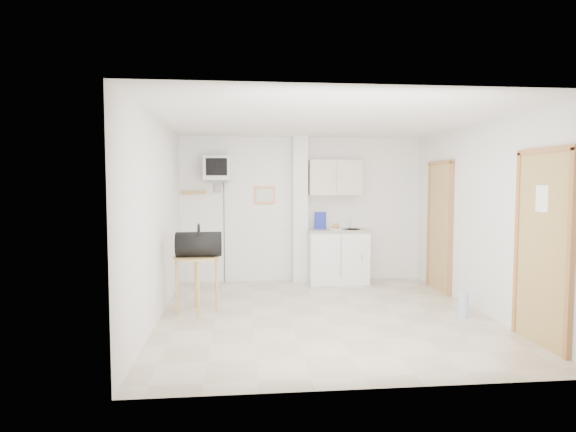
{
  "coord_description": "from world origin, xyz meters",
  "views": [
    {
      "loc": [
        -1.09,
        -6.05,
        1.72
      ],
      "look_at": [
        -0.41,
        0.6,
        1.25
      ],
      "focal_mm": 30.0,
      "sensor_mm": 36.0,
      "label": 1
    }
  ],
  "objects": [
    {
      "name": "kitchenette",
      "position": [
        0.57,
        2.0,
        0.8
      ],
      "size": [
        1.03,
        0.58,
        2.1
      ],
      "color": "white",
      "rests_on": "ground"
    },
    {
      "name": "water_bottle",
      "position": [
        1.74,
        -0.3,
        0.16
      ],
      "size": [
        0.12,
        0.12,
        0.37
      ],
      "color": "#A3BAD9",
      "rests_on": "ground"
    },
    {
      "name": "round_table",
      "position": [
        -1.65,
        0.28,
        0.64
      ],
      "size": [
        0.6,
        0.6,
        0.76
      ],
      "rotation": [
        0.0,
        0.0,
        0.14
      ],
      "color": "tan",
      "rests_on": "ground"
    },
    {
      "name": "crt_television",
      "position": [
        -1.45,
        2.02,
        1.94
      ],
      "size": [
        0.44,
        0.45,
        2.15
      ],
      "color": "slate",
      "rests_on": "ground"
    },
    {
      "name": "duffel_bag",
      "position": [
        -1.62,
        0.24,
        0.92
      ],
      "size": [
        0.59,
        0.33,
        0.43
      ],
      "rotation": [
        0.0,
        0.0,
        0.01
      ],
      "color": "black",
      "rests_on": "round_table"
    },
    {
      "name": "room_envelope",
      "position": [
        0.24,
        0.09,
        1.54
      ],
      "size": [
        4.24,
        4.54,
        2.55
      ],
      "color": "white",
      "rests_on": "ground"
    },
    {
      "name": "ground",
      "position": [
        0.0,
        0.0,
        0.0
      ],
      "size": [
        4.5,
        4.5,
        0.0
      ],
      "primitive_type": "plane",
      "color": "#C1B19B",
      "rests_on": "ground"
    }
  ]
}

